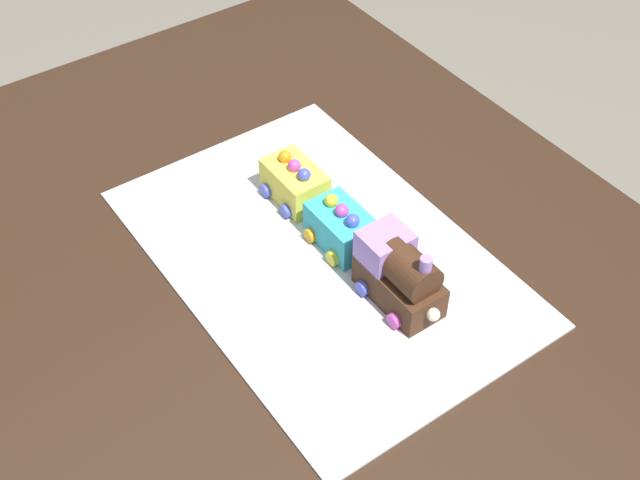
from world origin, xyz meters
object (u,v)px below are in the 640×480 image
object	(u,v)px
cake_car_tanker_lemon	(295,182)
cake_locomotive	(400,274)
cake_car_hopper_turquoise	(341,227)
dining_table	(311,331)

from	to	relation	value
cake_car_tanker_lemon	cake_locomotive	bearing A→B (deg)	180.00
cake_locomotive	cake_car_tanker_lemon	bearing A→B (deg)	-0.00
cake_car_hopper_turquoise	dining_table	bearing A→B (deg)	114.01
cake_locomotive	cake_car_hopper_turquoise	size ratio (longest dim) A/B	1.40
dining_table	cake_car_hopper_turquoise	size ratio (longest dim) A/B	14.00
cake_locomotive	dining_table	bearing A→B (deg)	40.21
cake_car_hopper_turquoise	cake_car_tanker_lemon	world-z (taller)	same
cake_locomotive	cake_car_hopper_turquoise	bearing A→B (deg)	-0.00
dining_table	cake_car_hopper_turquoise	world-z (taller)	cake_car_hopper_turquoise
cake_car_hopper_turquoise	cake_car_tanker_lemon	size ratio (longest dim) A/B	1.00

